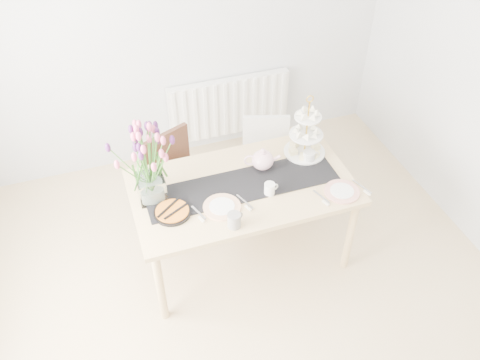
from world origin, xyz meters
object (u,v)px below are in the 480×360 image
object	(u,v)px
cream_jug	(309,157)
plate_right	(342,192)
tulip_vase	(146,156)
mug_grey	(234,220)
mug_white	(270,189)
plate_left	(222,207)
dining_table	(243,193)
tart_tin	(172,212)
teapot	(263,160)
chair_brown	(177,175)
radiator	(229,106)
cake_stand	(306,139)
chair_white	(266,156)

from	to	relation	value
cream_jug	plate_right	distance (m)	0.40
tulip_vase	mug_grey	bearing A→B (deg)	-44.37
mug_white	plate_left	bearing A→B (deg)	174.93
dining_table	tart_tin	bearing A→B (deg)	-168.30
cream_jug	teapot	bearing A→B (deg)	175.29
tulip_vase	mug_white	distance (m)	0.89
tart_tin	mug_white	size ratio (longest dim) A/B	2.79
chair_brown	tart_tin	xyz separation A→B (m)	(-0.17, -0.66, 0.27)
radiator	plate_right	xyz separation A→B (m)	(0.29, -1.73, 0.31)
dining_table	cake_stand	size ratio (longest dim) A/B	3.41
mug_grey	radiator	bearing A→B (deg)	46.33
radiator	plate_left	world-z (taller)	plate_left
cake_stand	mug_white	world-z (taller)	cake_stand
dining_table	plate_right	world-z (taller)	plate_right
chair_white	tart_tin	distance (m)	1.23
tart_tin	plate_right	world-z (taller)	tart_tin
mug_white	chair_white	bearing A→B (deg)	60.83
chair_brown	chair_white	bearing A→B (deg)	-20.83
dining_table	mug_white	xyz separation A→B (m)	(0.15, -0.14, 0.12)
radiator	mug_grey	world-z (taller)	mug_grey
dining_table	chair_white	world-z (taller)	chair_white
dining_table	chair_brown	bearing A→B (deg)	124.33
chair_white	mug_grey	size ratio (longest dim) A/B	7.42
radiator	tulip_vase	world-z (taller)	tulip_vase
radiator	teapot	bearing A→B (deg)	-96.80
tulip_vase	cream_jug	bearing A→B (deg)	0.25
radiator	dining_table	world-z (taller)	same
radiator	tulip_vase	xyz separation A→B (m)	(-1.00, -1.35, 0.68)
mug_white	plate_left	size ratio (longest dim) A/B	0.35
dining_table	mug_grey	distance (m)	0.42
chair_white	plate_left	size ratio (longest dim) A/B	3.03
radiator	teapot	size ratio (longest dim) A/B	4.55
chair_white	cake_stand	distance (m)	0.60
chair_white	teapot	bearing A→B (deg)	-97.49
chair_white	cream_jug	bearing A→B (deg)	-56.19
radiator	plate_left	size ratio (longest dim) A/B	4.56
dining_table	chair_white	xyz separation A→B (m)	(0.42, 0.59, -0.21)
teapot	tulip_vase	bearing A→B (deg)	-160.01
chair_white	cream_jug	xyz separation A→B (m)	(0.14, -0.50, 0.34)
teapot	plate_left	size ratio (longest dim) A/B	1.00
dining_table	plate_right	distance (m)	0.71
chair_brown	chair_white	size ratio (longest dim) A/B	1.07
cream_jug	cake_stand	bearing A→B (deg)	84.97
tulip_vase	plate_left	xyz separation A→B (m)	(0.43, -0.26, -0.37)
chair_brown	chair_white	world-z (taller)	chair_brown
chair_brown	mug_white	distance (m)	0.92
radiator	mug_grey	bearing A→B (deg)	-106.77
tart_tin	mug_white	bearing A→B (deg)	-2.39
mug_white	cream_jug	bearing A→B (deg)	20.71
mug_grey	plate_right	distance (m)	0.83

